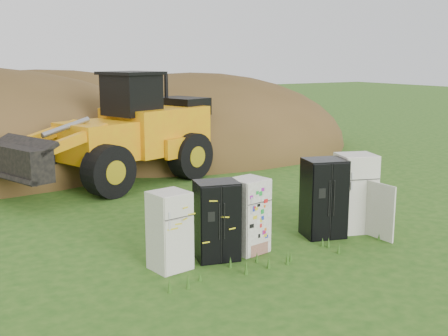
# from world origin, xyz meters

# --- Properties ---
(ground) EXTENTS (120.00, 120.00, 0.00)m
(ground) POSITION_xyz_m (0.00, 0.00, 0.00)
(ground) COLOR #244F15
(ground) RESTS_ON ground
(fridge_leftmost) EXTENTS (0.79, 0.76, 1.57)m
(fridge_leftmost) POSITION_xyz_m (-2.53, -0.04, 0.78)
(fridge_leftmost) COLOR silver
(fridge_leftmost) RESTS_ON ground
(fridge_black_side) EXTENTS (1.00, 0.86, 1.65)m
(fridge_black_side) POSITION_xyz_m (-1.45, -0.01, 0.82)
(fridge_black_side) COLOR black
(fridge_black_side) RESTS_ON ground
(fridge_sticker) EXTENTS (0.82, 0.78, 1.61)m
(fridge_sticker) POSITION_xyz_m (-0.66, 0.02, 0.81)
(fridge_sticker) COLOR white
(fridge_sticker) RESTS_ON ground
(fridge_black_right) EXTENTS (1.09, 0.99, 1.83)m
(fridge_black_right) POSITION_xyz_m (1.45, 0.03, 0.92)
(fridge_black_right) COLOR black
(fridge_black_right) RESTS_ON ground
(fridge_open_door) EXTENTS (1.05, 1.01, 1.88)m
(fridge_open_door) POSITION_xyz_m (2.36, -0.03, 0.94)
(fridge_open_door) COLOR silver
(fridge_open_door) RESTS_ON ground
(wheel_loader) EXTENTS (8.14, 5.31, 3.66)m
(wheel_loader) POSITION_xyz_m (-1.04, 7.55, 1.83)
(wheel_loader) COLOR orange
(wheel_loader) RESTS_ON ground
(dirt_mound_right) EXTENTS (15.37, 11.27, 6.88)m
(dirt_mound_right) POSITION_xyz_m (4.55, 12.78, 0.00)
(dirt_mound_right) COLOR #433115
(dirt_mound_right) RESTS_ON ground
(dirt_mound_back) EXTENTS (18.47, 12.31, 7.05)m
(dirt_mound_back) POSITION_xyz_m (-0.83, 18.49, 0.00)
(dirt_mound_back) COLOR #433115
(dirt_mound_back) RESTS_ON ground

